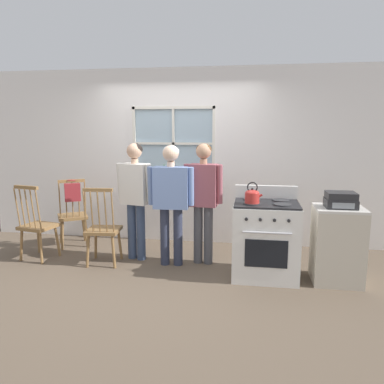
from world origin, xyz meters
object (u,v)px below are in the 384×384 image
object	(u,v)px
stove	(265,239)
kettle	(252,196)
person_teen_center	(171,193)
side_counter	(337,245)
chair_by_window	(73,216)
person_adult_right	(203,192)
potted_plant	(164,175)
chair_center_cluster	(37,226)
stereo	(341,200)
handbag	(72,192)
chair_near_wall	(103,230)
person_elderly_left	(135,190)

from	to	relation	value
stove	kettle	world-z (taller)	kettle
person_teen_center	side_counter	size ratio (longest dim) A/B	1.76
chair_by_window	person_adult_right	world-z (taller)	person_adult_right
potted_plant	chair_center_cluster	bearing A→B (deg)	-144.72
chair_center_cluster	stereo	size ratio (longest dim) A/B	3.10
handbag	chair_center_cluster	bearing A→B (deg)	-127.11
chair_near_wall	person_adult_right	world-z (taller)	person_adult_right
stove	handbag	distance (m)	2.84
chair_near_wall	person_teen_center	bearing A→B (deg)	-177.83
chair_near_wall	kettle	bearing A→B (deg)	168.42
chair_near_wall	chair_center_cluster	world-z (taller)	same
stereo	person_adult_right	bearing A→B (deg)	166.95
chair_by_window	stove	xyz separation A→B (m)	(2.87, -0.75, 0.01)
side_counter	stereo	xyz separation A→B (m)	(-0.00, -0.02, 0.54)
person_elderly_left	stove	bearing A→B (deg)	2.11
person_teen_center	stereo	distance (m)	2.05
kettle	chair_center_cluster	bearing A→B (deg)	174.98
person_teen_center	handbag	size ratio (longest dim) A/B	5.16
potted_plant	person_adult_right	bearing A→B (deg)	-49.88
person_teen_center	kettle	bearing A→B (deg)	-21.30
chair_by_window	stove	world-z (taller)	stove
person_elderly_left	stereo	distance (m)	2.59
chair_by_window	potted_plant	size ratio (longest dim) A/B	3.94
stereo	side_counter	bearing A→B (deg)	90.00
chair_center_cluster	stereo	xyz separation A→B (m)	(3.91, -0.17, 0.52)
person_teen_center	stereo	size ratio (longest dim) A/B	4.66
chair_by_window	chair_center_cluster	world-z (taller)	same
kettle	stove	bearing A→B (deg)	37.19
stove	potted_plant	size ratio (longest dim) A/B	4.06
chair_by_window	person_elderly_left	xyz separation A→B (m)	(1.14, -0.41, 0.51)
potted_plant	stereo	size ratio (longest dim) A/B	0.78
kettle	side_counter	size ratio (longest dim) A/B	0.27
kettle	side_counter	world-z (taller)	kettle
potted_plant	handbag	xyz separation A→B (m)	(-1.21, -0.66, -0.19)
handbag	stereo	distance (m)	3.63
chair_by_window	side_counter	xyz separation A→B (m)	(3.70, -0.78, -0.01)
kettle	side_counter	distance (m)	1.16
chair_by_window	side_counter	world-z (taller)	chair_by_window
person_teen_center	kettle	world-z (taller)	person_teen_center
chair_by_window	side_counter	distance (m)	3.78
chair_center_cluster	person_elderly_left	bearing A→B (deg)	-158.67
person_adult_right	handbag	size ratio (longest dim) A/B	5.22
stove	potted_plant	distance (m)	2.05
chair_near_wall	stove	xyz separation A→B (m)	(2.11, -0.08, 0.01)
side_counter	stove	bearing A→B (deg)	178.16
side_counter	potted_plant	bearing A→B (deg)	152.48
stove	chair_center_cluster	bearing A→B (deg)	177.69
kettle	stereo	xyz separation A→B (m)	(1.00, 0.08, -0.04)
chair_by_window	person_adult_right	xyz separation A→B (m)	(2.07, -0.42, 0.50)
chair_near_wall	handbag	xyz separation A→B (m)	(-0.64, 0.47, 0.42)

